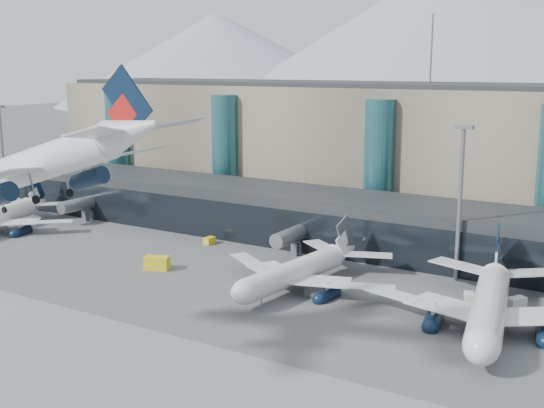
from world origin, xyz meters
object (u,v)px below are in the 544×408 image
at_px(jet_parked_mid, 306,261).
at_px(veh_d, 516,303).
at_px(hero_jet, 56,152).
at_px(jet_parked_left, 4,210).
at_px(lightmast_mid, 460,195).
at_px(veh_g, 469,297).
at_px(veh_c, 317,291).
at_px(veh_h, 157,263).
at_px(veh_b, 209,241).
at_px(lightmast_left, 2,152).
at_px(jet_parked_right, 491,290).
at_px(veh_f, 14,213).

bearing_deg(jet_parked_mid, veh_d, -70.87).
relative_size(jet_parked_mid, veh_d, 11.55).
bearing_deg(hero_jet, jet_parked_left, 148.58).
height_order(lightmast_mid, veh_g, lightmast_mid).
bearing_deg(veh_c, jet_parked_left, -175.49).
bearing_deg(veh_h, veh_d, -9.07).
relative_size(veh_g, veh_h, 0.57).
distance_m(hero_jet, jet_parked_mid, 48.59).
bearing_deg(veh_b, veh_h, -169.75).
height_order(jet_parked_left, jet_parked_mid, jet_parked_left).
relative_size(lightmast_left, hero_jet, 0.76).
distance_m(lightmast_mid, veh_b, 50.69).
bearing_deg(veh_c, jet_parked_mid, 143.87).
height_order(lightmast_mid, veh_h, lightmast_mid).
relative_size(jet_parked_left, veh_c, 9.66).
bearing_deg(jet_parked_left, veh_d, -101.79).
distance_m(lightmast_left, veh_b, 62.80).
bearing_deg(veh_d, jet_parked_mid, 133.70).
height_order(jet_parked_left, veh_d, jet_parked_left).
distance_m(veh_c, veh_h, 30.55).
bearing_deg(jet_parked_right, jet_parked_mid, 77.84).
bearing_deg(veh_f, veh_h, -117.49).
bearing_deg(veh_c, jet_parked_right, 14.33).
distance_m(jet_parked_right, veh_f, 112.60).
relative_size(lightmast_mid, jet_parked_right, 0.66).
relative_size(hero_jet, jet_parked_left, 0.96).
bearing_deg(jet_parked_right, veh_f, 74.35).
height_order(lightmast_left, jet_parked_right, lightmast_left).
bearing_deg(veh_d, veh_g, 128.13).
xyz_separation_m(jet_parked_mid, veh_f, (-82.75, 8.99, -3.27)).
bearing_deg(jet_parked_right, veh_d, -24.66).
bearing_deg(veh_f, jet_parked_right, -107.84).
distance_m(lightmast_left, lightmast_mid, 110.04).
height_order(lightmast_mid, veh_f, lightmast_mid).
height_order(hero_jet, jet_parked_right, hero_jet).
distance_m(veh_f, veh_g, 107.36).
relative_size(hero_jet, veh_g, 14.20).
bearing_deg(lightmast_left, lightmast_mid, 1.56).
xyz_separation_m(jet_parked_left, veh_b, (45.45, 13.07, -3.58)).
relative_size(veh_f, veh_h, 0.70).
bearing_deg(jet_parked_mid, jet_parked_left, 96.62).
height_order(jet_parked_left, veh_b, jet_parked_left).
relative_size(lightmast_left, veh_d, 8.85).
bearing_deg(jet_parked_mid, jet_parked_right, -84.89).
xyz_separation_m(lightmast_left, jet_parked_left, (15.83, -12.70, -10.16)).
bearing_deg(lightmast_mid, veh_f, -176.28).
bearing_deg(veh_f, hero_jet, -137.31).
distance_m(veh_b, veh_f, 53.91).
bearing_deg(hero_jet, jet_parked_right, 50.09).
height_order(lightmast_mid, jet_parked_right, lightmast_mid).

